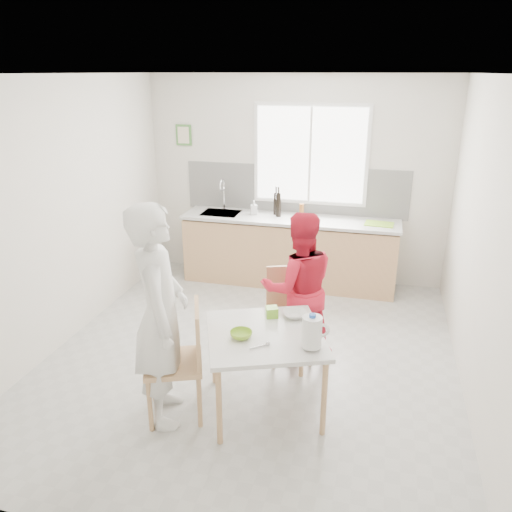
{
  "coord_description": "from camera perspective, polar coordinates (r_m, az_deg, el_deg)",
  "views": [
    {
      "loc": [
        1.14,
        -4.25,
        2.72
      ],
      "look_at": [
        -0.01,
        0.2,
        1.01
      ],
      "focal_mm": 35.0,
      "sensor_mm": 36.0,
      "label": 1
    }
  ],
  "objects": [
    {
      "name": "chair_far",
      "position": [
        4.98,
        3.68,
        -6.05
      ],
      "size": [
        0.55,
        0.55,
        0.92
      ],
      "rotation": [
        0.0,
        0.0,
        0.38
      ],
      "color": "tan",
      "rests_on": "ground"
    },
    {
      "name": "jar_amber",
      "position": [
        6.64,
        5.23,
        5.29
      ],
      "size": [
        0.06,
        0.06,
        0.16
      ],
      "primitive_type": "cylinder",
      "color": "brown",
      "rests_on": "kitchen_counter"
    },
    {
      "name": "bowl_green",
      "position": [
        4.04,
        -1.71,
        -8.96
      ],
      "size": [
        0.23,
        0.23,
        0.06
      ],
      "primitive_type": "imported",
      "rotation": [
        0.0,
        0.0,
        0.38
      ],
      "color": "#87BC2B",
      "rests_on": "dining_table"
    },
    {
      "name": "dining_table",
      "position": [
        4.15,
        1.02,
        -9.68
      ],
      "size": [
        1.2,
        1.2,
        0.71
      ],
      "rotation": [
        0.0,
        0.0,
        0.38
      ],
      "color": "silver",
      "rests_on": "ground"
    },
    {
      "name": "window",
      "position": [
        6.62,
        6.24,
        11.41
      ],
      "size": [
        1.5,
        0.06,
        1.3
      ],
      "color": "white",
      "rests_on": "room_shell"
    },
    {
      "name": "cutting_board",
      "position": [
        6.43,
        13.9,
        3.58
      ],
      "size": [
        0.37,
        0.28,
        0.01
      ],
      "primitive_type": "cube",
      "rotation": [
        0.0,
        0.0,
        -0.09
      ],
      "color": "#96D932",
      "rests_on": "kitchen_counter"
    },
    {
      "name": "wine_bottle_a",
      "position": [
        6.56,
        2.58,
        5.89
      ],
      "size": [
        0.07,
        0.07,
        0.32
      ],
      "primitive_type": "cylinder",
      "color": "black",
      "rests_on": "kitchen_counter"
    },
    {
      "name": "room_shell",
      "position": [
        4.53,
        -0.56,
        6.65
      ],
      "size": [
        4.5,
        4.5,
        4.5
      ],
      "color": "silver",
      "rests_on": "ground"
    },
    {
      "name": "kitchen_counter",
      "position": [
        6.71,
        3.75,
        0.29
      ],
      "size": [
        2.84,
        0.64,
        1.37
      ],
      "color": "tan",
      "rests_on": "ground"
    },
    {
      "name": "green_box",
      "position": [
        4.35,
        1.82,
        -6.41
      ],
      "size": [
        0.13,
        0.13,
        0.09
      ],
      "primitive_type": "cube",
      "rotation": [
        0.0,
        0.0,
        0.38
      ],
      "color": "#7AC02C",
      "rests_on": "dining_table"
    },
    {
      "name": "backsplash",
      "position": [
        6.76,
        4.41,
        7.54
      ],
      "size": [
        3.0,
        0.02,
        0.65
      ],
      "primitive_type": "cube",
      "color": "white",
      "rests_on": "room_shell"
    },
    {
      "name": "person_red",
      "position": [
        4.82,
        4.9,
        -3.69
      ],
      "size": [
        0.9,
        0.81,
        1.52
      ],
      "primitive_type": "imported",
      "rotation": [
        0.0,
        0.0,
        3.52
      ],
      "color": "red",
      "rests_on": "ground"
    },
    {
      "name": "person_white",
      "position": [
        4.0,
        -10.88,
        -6.78
      ],
      "size": [
        0.66,
        0.79,
        1.84
      ],
      "primitive_type": "imported",
      "rotation": [
        0.0,
        0.0,
        1.95
      ],
      "color": "white",
      "rests_on": "ground"
    },
    {
      "name": "wine_bottle_b",
      "position": [
        6.66,
        2.3,
        6.02
      ],
      "size": [
        0.07,
        0.07,
        0.3
      ],
      "primitive_type": "cylinder",
      "color": "black",
      "rests_on": "kitchen_counter"
    },
    {
      "name": "bowl_white",
      "position": [
        4.37,
        4.49,
        -6.66
      ],
      "size": [
        0.27,
        0.27,
        0.05
      ],
      "primitive_type": "imported",
      "rotation": [
        0.0,
        0.0,
        0.38
      ],
      "color": "silver",
      "rests_on": "dining_table"
    },
    {
      "name": "milk_jug",
      "position": [
        3.86,
        6.46,
        -8.57
      ],
      "size": [
        0.21,
        0.15,
        0.27
      ],
      "rotation": [
        0.0,
        0.0,
        0.38
      ],
      "color": "white",
      "rests_on": "dining_table"
    },
    {
      "name": "ground",
      "position": [
        5.17,
        -0.49,
        -11.34
      ],
      "size": [
        4.5,
        4.5,
        0.0
      ],
      "primitive_type": "plane",
      "color": "#B7B7B2",
      "rests_on": "ground"
    },
    {
      "name": "spoon",
      "position": [
        3.91,
        0.32,
        -10.3
      ],
      "size": [
        0.13,
        0.12,
        0.01
      ],
      "primitive_type": "cylinder",
      "rotation": [
        0.0,
        1.57,
        0.73
      ],
      "color": "#A5A5AA",
      "rests_on": "dining_table"
    },
    {
      "name": "chair_left",
      "position": [
        4.17,
        -8.39,
        -11.31
      ],
      "size": [
        0.59,
        0.59,
        0.99
      ],
      "rotation": [
        0.0,
        0.0,
        -1.19
      ],
      "color": "tan",
      "rests_on": "ground"
    },
    {
      "name": "picture_frame",
      "position": [
        7.07,
        -8.27,
        13.52
      ],
      "size": [
        0.22,
        0.03,
        0.28
      ],
      "color": "#4B873D",
      "rests_on": "room_shell"
    },
    {
      "name": "soap_bottle",
      "position": [
        6.68,
        -0.24,
        5.58
      ],
      "size": [
        0.11,
        0.11,
        0.19
      ],
      "primitive_type": "imported",
      "rotation": [
        0.0,
        0.0,
        0.34
      ],
      "color": "#999999",
      "rests_on": "kitchen_counter"
    }
  ]
}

